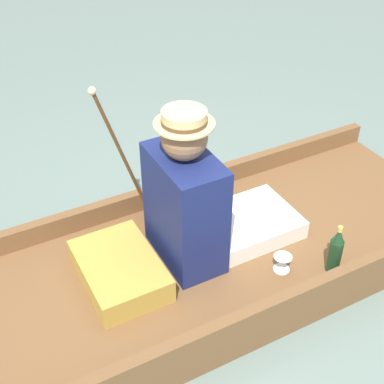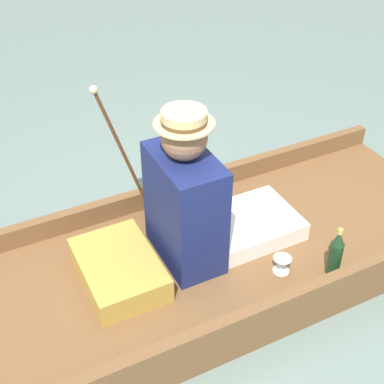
{
  "view_description": "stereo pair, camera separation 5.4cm",
  "coord_description": "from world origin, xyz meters",
  "px_view_note": "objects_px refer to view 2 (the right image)",
  "views": [
    {
      "loc": [
        1.87,
        -1.09,
        2.19
      ],
      "look_at": [
        -0.05,
        -0.07,
        0.57
      ],
      "focal_mm": 50.0,
      "sensor_mm": 36.0,
      "label": 1
    },
    {
      "loc": [
        1.89,
        -1.05,
        2.19
      ],
      "look_at": [
        -0.05,
        -0.07,
        0.57
      ],
      "focal_mm": 50.0,
      "sensor_mm": 36.0,
      "label": 2
    }
  ],
  "objects_px": {
    "walking_cane": "(120,146)",
    "teddy_bear": "(161,191)",
    "wine_glass": "(282,262)",
    "champagne_bottle": "(336,253)",
    "seated_person": "(199,204)"
  },
  "relations": [
    {
      "from": "walking_cane",
      "to": "wine_glass",
      "type": "bearing_deg",
      "value": 36.84
    },
    {
      "from": "seated_person",
      "to": "wine_glass",
      "type": "bearing_deg",
      "value": 41.65
    },
    {
      "from": "teddy_bear",
      "to": "walking_cane",
      "type": "bearing_deg",
      "value": -96.79
    },
    {
      "from": "seated_person",
      "to": "walking_cane",
      "type": "xyz_separation_m",
      "value": [
        -0.42,
        -0.27,
        0.2
      ]
    },
    {
      "from": "teddy_bear",
      "to": "walking_cane",
      "type": "height_order",
      "value": "walking_cane"
    },
    {
      "from": "teddy_bear",
      "to": "champagne_bottle",
      "type": "height_order",
      "value": "teddy_bear"
    },
    {
      "from": "seated_person",
      "to": "wine_glass",
      "type": "relative_size",
      "value": 8.99
    },
    {
      "from": "wine_glass",
      "to": "champagne_bottle",
      "type": "height_order",
      "value": "champagne_bottle"
    },
    {
      "from": "wine_glass",
      "to": "seated_person",
      "type": "bearing_deg",
      "value": -138.3
    },
    {
      "from": "seated_person",
      "to": "wine_glass",
      "type": "xyz_separation_m",
      "value": [
        0.35,
        0.31,
        -0.26
      ]
    },
    {
      "from": "seated_person",
      "to": "champagne_bottle",
      "type": "distance_m",
      "value": 0.75
    },
    {
      "from": "walking_cane",
      "to": "teddy_bear",
      "type": "bearing_deg",
      "value": 83.21
    },
    {
      "from": "wine_glass",
      "to": "champagne_bottle",
      "type": "bearing_deg",
      "value": 62.3
    },
    {
      "from": "wine_glass",
      "to": "walking_cane",
      "type": "relative_size",
      "value": 0.11
    },
    {
      "from": "seated_person",
      "to": "wine_glass",
      "type": "height_order",
      "value": "seated_person"
    }
  ]
}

